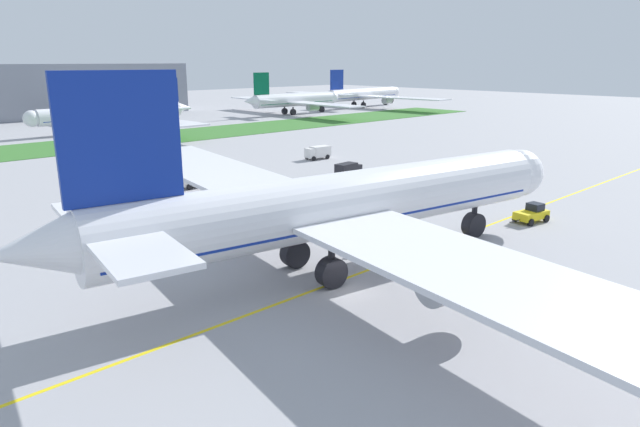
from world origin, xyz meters
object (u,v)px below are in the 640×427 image
parked_airliner_far_left (116,114)px  parked_airliner_far_centre (293,100)px  pushback_tug (532,214)px  airliner_foreground (339,206)px  service_truck_catering_van (348,170)px  parked_airliner_far_right (363,94)px  service_truck_baggage_loader (196,178)px  ground_crew_wingwalker_port (359,244)px  service_truck_fuel_bowser (318,152)px  ground_crew_marshaller_front (542,275)px

parked_airliner_far_left → parked_airliner_far_centre: (68.42, 3.93, 0.30)m
pushback_tug → airliner_foreground: bearing=170.7°
service_truck_catering_van → parked_airliner_far_right: 149.38m
pushback_tug → service_truck_baggage_loader: bearing=113.2°
ground_crew_wingwalker_port → service_truck_baggage_loader: 39.07m
airliner_foreground → service_truck_fuel_bowser: (40.75, 46.24, -4.85)m
ground_crew_marshaller_front → service_truck_baggage_loader: bearing=90.8°
pushback_tug → parked_airliner_far_centre: parked_airliner_far_centre is taller
ground_crew_marshaller_front → parked_airliner_far_left: parked_airliner_far_left is taller
pushback_tug → service_truck_catering_van: service_truck_catering_van is taller
ground_crew_marshaller_front → service_truck_baggage_loader: 55.51m
airliner_foreground → ground_crew_wingwalker_port: bearing=20.6°
ground_crew_marshaller_front → service_truck_catering_van: (21.00, 43.54, 0.46)m
ground_crew_marshaller_front → pushback_tug: bearing=28.7°
ground_crew_wingwalker_port → service_truck_fuel_bowser: (35.99, 44.45, 0.41)m
service_truck_fuel_bowser → service_truck_catering_van: (-9.55, -17.63, 0.03)m
ground_crew_marshaller_front → parked_airliner_far_right: (132.83, 142.51, 4.27)m
service_truck_baggage_loader → parked_airliner_far_right: size_ratio=0.07×
ground_crew_wingwalker_port → pushback_tug: bearing=-15.1°
airliner_foreground → ground_crew_marshaller_front: bearing=-55.7°
service_truck_fuel_bowser → service_truck_catering_van: service_truck_catering_van is taller
ground_crew_marshaller_front → service_truck_fuel_bowser: (30.55, 61.17, 0.43)m
service_truck_fuel_bowser → parked_airliner_far_right: size_ratio=0.07×
airliner_foreground → ground_crew_wingwalker_port: airliner_foreground is taller
airliner_foreground → service_truck_catering_van: airliner_foreground is taller
ground_crew_marshaller_front → service_truck_catering_van: 48.34m
pushback_tug → parked_airliner_far_centre: bearing=60.7°
airliner_foreground → parked_airliner_far_centre: airliner_foreground is taller
airliner_foreground → parked_airliner_far_left: 122.76m
ground_crew_wingwalker_port → parked_airliner_far_right: 186.97m
service_truck_baggage_loader → ground_crew_wingwalker_port: bearing=-96.9°
ground_crew_wingwalker_port → service_truck_catering_van: (26.44, 26.82, 0.44)m
service_truck_fuel_bowser → service_truck_catering_van: bearing=-118.4°
ground_crew_wingwalker_port → service_truck_catering_van: bearing=45.4°
parked_airliner_far_right → airliner_foreground: bearing=-138.3°
pushback_tug → service_truck_fuel_bowser: size_ratio=1.18×
airliner_foreground → service_truck_baggage_loader: 41.93m
service_truck_catering_van → parked_airliner_far_centre: (68.94, 93.90, 3.65)m
parked_airliner_far_right → parked_airliner_far_left: bearing=-175.4°
service_truck_fuel_bowser → ground_crew_marshaller_front: bearing=-116.5°
ground_crew_wingwalker_port → parked_airliner_far_right: (138.27, 125.79, 4.26)m
service_truck_baggage_loader → parked_airliner_far_right: (133.57, 87.01, 3.78)m
pushback_tug → service_truck_fuel_bowser: (11.90, 50.96, 0.39)m
service_truck_catering_van → parked_airliner_far_right: bearing=41.5°
ground_crew_wingwalker_port → ground_crew_marshaller_front: ground_crew_wingwalker_port is taller
parked_airliner_far_right → service_truck_fuel_bowser: bearing=-141.5°
service_truck_fuel_bowser → parked_airliner_far_centre: parked_airliner_far_centre is taller
service_truck_catering_van → parked_airliner_far_centre: size_ratio=0.08×
service_truck_fuel_bowser → ground_crew_wingwalker_port: bearing=-129.0°
service_truck_fuel_bowser → parked_airliner_far_left: 72.98m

